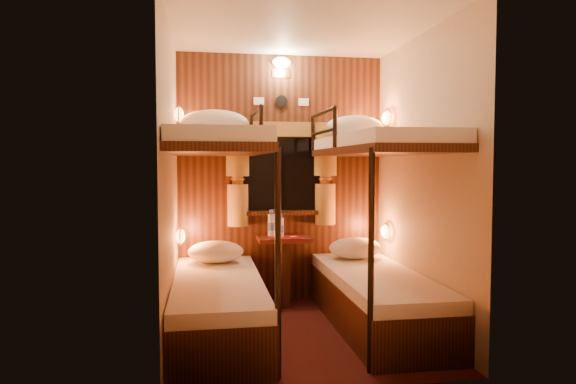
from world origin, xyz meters
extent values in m
plane|color=#33140E|center=(0.00, 0.00, 0.00)|extent=(2.10, 2.10, 0.00)
plane|color=silver|center=(0.00, 0.00, 2.40)|extent=(2.10, 2.10, 0.00)
plane|color=#C6B293|center=(0.00, 1.05, 1.20)|extent=(2.40, 0.00, 2.40)
plane|color=#C6B293|center=(0.00, -1.05, 1.20)|extent=(2.40, 0.00, 2.40)
plane|color=#C6B293|center=(-1.00, 0.00, 1.20)|extent=(0.00, 2.40, 2.40)
plane|color=#C6B293|center=(1.00, 0.00, 1.20)|extent=(0.00, 2.40, 2.40)
cube|color=black|center=(0.00, 1.04, 1.20)|extent=(2.00, 0.03, 2.40)
cube|color=black|center=(-0.65, 0.07, 0.17)|extent=(0.70, 1.90, 0.35)
cube|color=white|center=(-0.65, 0.07, 0.40)|extent=(0.68, 1.88, 0.10)
cube|color=black|center=(-0.65, 0.07, 1.45)|extent=(0.70, 1.90, 0.06)
cube|color=white|center=(-0.65, 0.07, 1.53)|extent=(0.68, 1.88, 0.10)
cylinder|color=black|center=(-0.30, -0.83, 0.72)|extent=(0.04, 0.04, 1.45)
cylinder|color=black|center=(-0.30, 0.95, 1.64)|extent=(0.04, 0.04, 0.32)
cylinder|color=black|center=(-0.30, 0.10, 1.64)|extent=(0.04, 0.04, 0.32)
cylinder|color=black|center=(-0.30, 0.53, 1.80)|extent=(0.04, 0.85, 0.04)
cylinder|color=black|center=(-0.30, 0.53, 1.63)|extent=(0.03, 0.85, 0.03)
cube|color=black|center=(0.65, 0.07, 0.17)|extent=(0.70, 1.90, 0.35)
cube|color=white|center=(0.65, 0.07, 0.40)|extent=(0.68, 1.88, 0.10)
cube|color=black|center=(0.65, 0.07, 1.45)|extent=(0.70, 1.90, 0.06)
cube|color=white|center=(0.65, 0.07, 1.53)|extent=(0.68, 1.88, 0.10)
cylinder|color=black|center=(0.30, -0.83, 0.72)|extent=(0.04, 0.04, 1.45)
cylinder|color=black|center=(0.30, 0.95, 1.64)|extent=(0.04, 0.04, 0.32)
cylinder|color=black|center=(0.30, 0.10, 1.64)|extent=(0.04, 0.04, 0.32)
cylinder|color=black|center=(0.30, 0.53, 1.80)|extent=(0.04, 0.85, 0.04)
cylinder|color=black|center=(0.30, 0.53, 1.63)|extent=(0.03, 0.85, 0.03)
cube|color=black|center=(0.00, 1.02, 1.25)|extent=(0.98, 0.02, 0.78)
cube|color=black|center=(0.00, 1.01, 1.25)|extent=(0.90, 0.01, 0.70)
cube|color=black|center=(0.00, 0.97, 0.87)|extent=(1.00, 0.12, 0.04)
cube|color=olive|center=(0.00, 0.98, 1.68)|extent=(1.10, 0.06, 0.14)
cylinder|color=olive|center=(-0.43, 0.97, 1.43)|extent=(0.22, 0.22, 0.40)
cylinder|color=olive|center=(-0.43, 0.97, 1.20)|extent=(0.11, 0.11, 0.12)
cylinder|color=olive|center=(-0.43, 0.97, 0.95)|extent=(0.20, 0.20, 0.40)
torus|color=#CE853C|center=(-0.43, 0.97, 1.20)|extent=(0.14, 0.14, 0.02)
cylinder|color=olive|center=(0.43, 0.97, 1.43)|extent=(0.22, 0.22, 0.40)
cylinder|color=olive|center=(0.43, 0.97, 1.20)|extent=(0.11, 0.11, 0.12)
cylinder|color=olive|center=(0.43, 0.97, 0.95)|extent=(0.20, 0.20, 0.40)
torus|color=#CE853C|center=(0.43, 0.97, 1.20)|extent=(0.14, 0.14, 0.02)
cylinder|color=black|center=(0.00, 1.02, 1.95)|extent=(0.12, 0.02, 0.12)
cube|color=silver|center=(-0.22, 1.02, 1.95)|extent=(0.10, 0.01, 0.07)
cube|color=silver|center=(0.22, 1.02, 1.95)|extent=(0.10, 0.01, 0.07)
cube|color=#CE853C|center=(0.00, 1.02, 2.22)|extent=(0.18, 0.01, 0.08)
ellipsoid|color=#FFCC8C|center=(0.00, 1.00, 2.32)|extent=(0.18, 0.09, 0.11)
ellipsoid|color=orange|center=(-0.96, 0.70, 0.70)|extent=(0.08, 0.20, 0.13)
torus|color=#CE853C|center=(-0.96, 0.70, 0.70)|extent=(0.02, 0.17, 0.17)
ellipsoid|color=orange|center=(-0.96, 0.70, 1.78)|extent=(0.08, 0.20, 0.13)
torus|color=#CE853C|center=(-0.96, 0.70, 1.78)|extent=(0.02, 0.17, 0.17)
ellipsoid|color=orange|center=(0.96, 0.70, 0.70)|extent=(0.08, 0.20, 0.13)
torus|color=#CE853C|center=(0.96, 0.70, 0.70)|extent=(0.02, 0.17, 0.17)
ellipsoid|color=orange|center=(0.96, 0.70, 1.78)|extent=(0.08, 0.20, 0.13)
torus|color=#CE853C|center=(0.96, 0.70, 1.78)|extent=(0.02, 0.17, 0.17)
cube|color=#531613|center=(0.00, 0.85, 0.63)|extent=(0.50, 0.34, 0.04)
cube|color=black|center=(0.00, 0.85, 0.30)|extent=(0.08, 0.30, 0.61)
cube|color=maroon|center=(0.00, 0.85, 0.65)|extent=(0.30, 0.34, 0.01)
cylinder|color=#99BFE5|center=(-0.11, 0.91, 0.76)|extent=(0.07, 0.07, 0.22)
cylinder|color=#3E58BC|center=(-0.11, 0.91, 0.75)|extent=(0.07, 0.07, 0.08)
cylinder|color=#3E58BC|center=(-0.11, 0.91, 0.89)|extent=(0.04, 0.04, 0.03)
cylinder|color=#99BFE5|center=(-0.04, 0.81, 0.74)|extent=(0.06, 0.06, 0.19)
cylinder|color=#3E58BC|center=(-0.04, 0.81, 0.74)|extent=(0.06, 0.06, 0.07)
cylinder|color=#3E58BC|center=(-0.04, 0.81, 0.86)|extent=(0.03, 0.03, 0.03)
cube|color=silver|center=(0.09, 0.84, 0.65)|extent=(0.09, 0.08, 0.01)
cube|color=silver|center=(0.04, 0.92, 0.65)|extent=(0.07, 0.06, 0.00)
ellipsoid|color=silver|center=(-0.65, 0.68, 0.55)|extent=(0.50, 0.36, 0.20)
ellipsoid|color=silver|center=(0.65, 0.68, 0.56)|extent=(0.50, 0.36, 0.20)
ellipsoid|color=silver|center=(-0.65, 0.69, 1.71)|extent=(0.61, 0.44, 0.24)
ellipsoid|color=silver|center=(0.65, 0.73, 1.69)|extent=(0.54, 0.39, 0.21)
camera|label=1|loc=(-0.75, -3.94, 1.35)|focal=32.00mm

